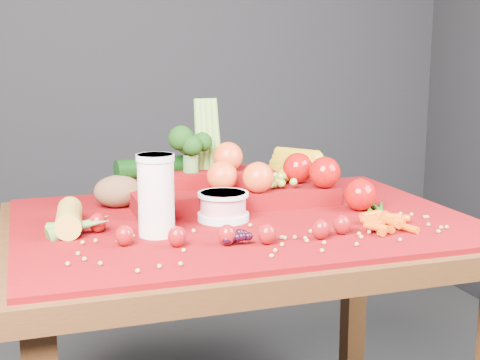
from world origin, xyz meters
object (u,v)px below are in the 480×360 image
object	(u,v)px
table	(243,261)
produce_mound	(241,180)
yogurt_bowl	(223,205)
milk_glass	(156,192)

from	to	relation	value
table	produce_mound	xyz separation A→B (m)	(0.05, 0.15, 0.17)
produce_mound	yogurt_bowl	bearing A→B (deg)	-121.15
table	milk_glass	size ratio (longest dim) A/B	6.23
yogurt_bowl	produce_mound	distance (m)	0.18
table	yogurt_bowl	distance (m)	0.15
milk_glass	yogurt_bowl	xyz separation A→B (m)	(0.17, 0.08, -0.06)
yogurt_bowl	produce_mound	xyz separation A→B (m)	(0.09, 0.16, 0.02)
table	yogurt_bowl	world-z (taller)	yogurt_bowl
produce_mound	milk_glass	bearing A→B (deg)	-138.59
table	produce_mound	distance (m)	0.23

